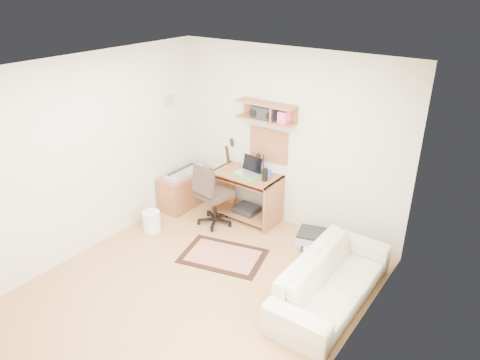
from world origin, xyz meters
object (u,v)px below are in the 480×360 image
Objects in this scene: sofa at (333,274)px; cabinet at (185,189)px; task_chair at (214,194)px; printer at (315,239)px; desk at (247,196)px.

cabinet is at bearing 75.13° from sofa.
task_chair is 2.26m from sofa.
task_chair is 1.60m from printer.
desk reaches higher than sofa.
cabinet is at bearing 173.96° from task_chair.
desk is 2.03× the size of printer.
task_chair is at bearing 177.02° from printer.
cabinet is 2.30m from printer.
task_chair reaches higher than desk.
task_chair is 2.00× the size of printer.
sofa is (2.18, -0.59, -0.12)m from task_chair.
task_chair is 0.83m from cabinet.
task_chair reaches higher than cabinet.
desk reaches higher than cabinet.
cabinet is (-1.07, -0.22, -0.10)m from desk.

